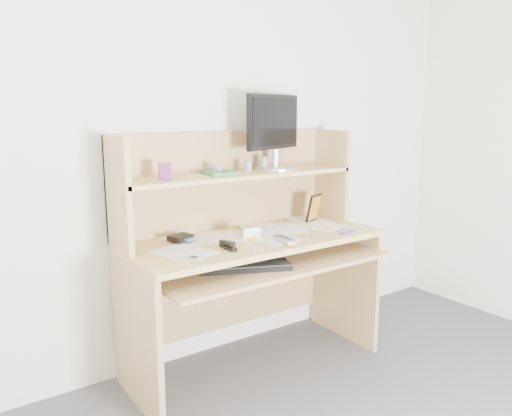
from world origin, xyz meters
TOP-DOWN VIEW (x-y plane):
  - back_wall at (0.00, 1.80)m, footprint 3.60×0.04m
  - desk at (0.00, 1.56)m, footprint 1.40×0.70m
  - paper_clutter at (0.00, 1.48)m, footprint 1.32×0.54m
  - keyboard at (-0.18, 1.30)m, footprint 0.47×0.32m
  - tv_remote at (0.06, 1.30)m, footprint 0.08×0.18m
  - flip_phone at (-0.48, 1.27)m, footprint 0.07×0.08m
  - stapler at (-0.25, 1.35)m, footprint 0.03×0.12m
  - wallet at (-0.37, 1.62)m, footprint 0.13×0.12m
  - sticky_note_pad at (-0.04, 1.45)m, footprint 0.11×0.11m
  - digital_camera at (-0.04, 1.45)m, footprint 0.10×0.06m
  - game_case at (0.50, 1.57)m, footprint 0.12×0.05m
  - blue_pen at (0.47, 1.25)m, footprint 0.15×0.02m
  - card_box at (-0.45, 1.59)m, footprint 0.06×0.03m
  - shelf_book at (-0.13, 1.63)m, footprint 0.16×0.21m
  - chip_stack_a at (0.06, 1.64)m, footprint 0.06×0.06m
  - chip_stack_b at (-0.14, 1.65)m, footprint 0.04×0.04m
  - chip_stack_c at (-0.13, 1.63)m, footprint 0.04×0.04m
  - chip_stack_d at (0.20, 1.67)m, footprint 0.05×0.05m
  - monitor at (0.26, 1.66)m, footprint 0.47×0.26m

SIDE VIEW (x-z plane):
  - keyboard at x=-0.18m, z-range 0.65..0.68m
  - desk at x=0.00m, z-range 0.04..1.34m
  - paper_clutter at x=0.00m, z-range 0.75..0.76m
  - sticky_note_pad at x=-0.04m, z-range 0.75..0.76m
  - blue_pen at x=0.47m, z-range 0.76..0.76m
  - tv_remote at x=0.06m, z-range 0.76..0.77m
  - flip_phone at x=-0.48m, z-range 0.76..0.78m
  - wallet at x=-0.37m, z-range 0.76..0.78m
  - stapler at x=-0.25m, z-range 0.76..0.79m
  - digital_camera at x=-0.04m, z-range 0.76..0.81m
  - game_case at x=0.50m, z-range 0.76..0.92m
  - shelf_book at x=-0.13m, z-range 1.08..1.10m
  - chip_stack_c at x=-0.13m, z-range 1.08..1.13m
  - chip_stack_b at x=-0.14m, z-range 1.08..1.14m
  - chip_stack_a at x=0.06m, z-range 1.08..1.14m
  - chip_stack_d at x=0.20m, z-range 1.08..1.16m
  - card_box at x=-0.45m, z-range 1.08..1.17m
  - back_wall at x=0.00m, z-range 0.00..2.50m
  - monitor at x=0.26m, z-range 1.10..1.52m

